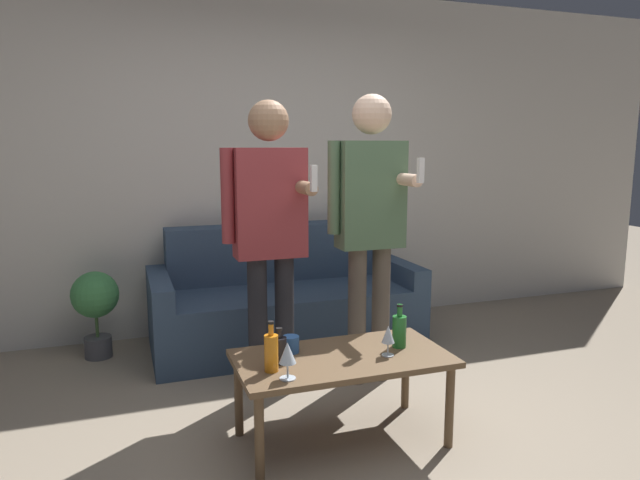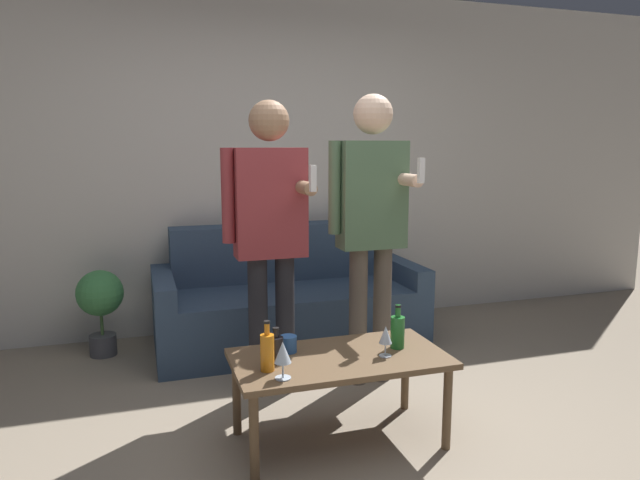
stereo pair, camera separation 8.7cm
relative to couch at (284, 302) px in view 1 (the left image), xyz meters
The scene contains 13 objects.
ground_plane 1.76m from the couch, 94.49° to the right, with size 16.00×16.00×0.00m, color gray.
wall_back 1.16m from the couch, 105.41° to the left, with size 8.00×0.06×2.70m.
couch is the anchor object (origin of this frame).
coffee_table 1.52m from the couch, 94.69° to the right, with size 1.06×0.56×0.45m.
bottle_orange 1.58m from the couch, 106.40° to the right, with size 0.07×0.07×0.17m.
bottle_green 1.69m from the couch, 107.59° to the right, with size 0.06×0.06×0.24m.
bottle_dark 1.53m from the couch, 82.51° to the right, with size 0.07×0.07×0.23m.
wine_glass_near 1.78m from the couch, 105.09° to the right, with size 0.08×0.08×0.17m.
wine_glass_far 1.61m from the couch, 86.82° to the right, with size 0.06×0.06×0.15m.
cup_on_table 1.44m from the couch, 104.23° to the right, with size 0.09×0.09×0.08m.
person_standing_left 1.16m from the couch, 110.57° to the right, with size 0.48×0.44×1.73m.
person_standing_right 1.19m from the couch, 70.50° to the right, with size 0.48×0.45×1.78m.
potted_plant 1.34m from the couch, behind, with size 0.32×0.32×0.62m.
Camera 1 is at (-0.98, -2.29, 1.48)m, focal length 32.00 mm.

